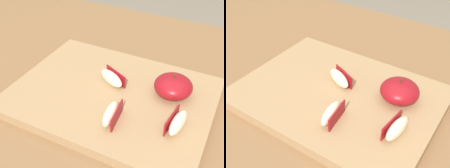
{
  "view_description": "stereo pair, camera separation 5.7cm",
  "coord_description": "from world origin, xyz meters",
  "views": [
    {
      "loc": [
        0.27,
        -0.47,
        1.12
      ],
      "look_at": [
        0.06,
        -0.06,
        0.77
      ],
      "focal_mm": 45.85,
      "sensor_mm": 36.0,
      "label": 1
    },
    {
      "loc": [
        0.32,
        -0.44,
        1.12
      ],
      "look_at": [
        0.06,
        -0.06,
        0.77
      ],
      "focal_mm": 45.85,
      "sensor_mm": 36.0,
      "label": 2
    }
  ],
  "objects": [
    {
      "name": "cutting_board",
      "position": [
        0.06,
        -0.06,
        0.74
      ],
      "size": [
        0.4,
        0.3,
        0.02
      ],
      "color": "#A37F56",
      "rests_on": "dining_table"
    },
    {
      "name": "apple_wedge_middle",
      "position": [
        0.21,
        -0.1,
        0.77
      ],
      "size": [
        0.03,
        0.07,
        0.03
      ],
      "color": "beige",
      "rests_on": "cutting_board"
    },
    {
      "name": "dining_table",
      "position": [
        0.0,
        0.0,
        0.63
      ],
      "size": [
        1.41,
        0.77,
        0.73
      ],
      "color": "brown",
      "rests_on": "ground_plane"
    },
    {
      "name": "apple_wedge_front",
      "position": [
        0.05,
        -0.04,
        0.77
      ],
      "size": [
        0.07,
        0.05,
        0.03
      ],
      "color": "beige",
      "rests_on": "cutting_board"
    },
    {
      "name": "apple_wedge_left",
      "position": [
        0.1,
        -0.14,
        0.77
      ],
      "size": [
        0.03,
        0.07,
        0.03
      ],
      "color": "beige",
      "rests_on": "cutting_board"
    },
    {
      "name": "apple_half_skin_up",
      "position": [
        0.18,
        -0.02,
        0.77
      ],
      "size": [
        0.08,
        0.08,
        0.05
      ],
      "color": "maroon",
      "rests_on": "cutting_board"
    }
  ]
}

